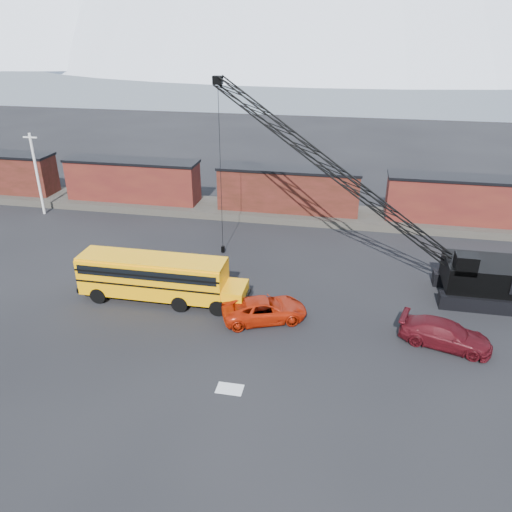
% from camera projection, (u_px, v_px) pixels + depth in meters
% --- Properties ---
extents(ground, '(160.00, 160.00, 0.00)m').
position_uv_depth(ground, '(238.00, 344.00, 29.75)').
color(ground, black).
rests_on(ground, ground).
extents(gravel_berm, '(120.00, 5.00, 0.70)m').
position_uv_depth(gravel_berm, '(288.00, 213.00, 49.12)').
color(gravel_berm, '#4A443C').
rests_on(gravel_berm, ground).
extents(boxcar_west_near, '(13.70, 3.10, 4.17)m').
position_uv_depth(boxcar_west_near, '(133.00, 180.00, 50.88)').
color(boxcar_west_near, '#481514').
rests_on(boxcar_west_near, gravel_berm).
extents(boxcar_mid, '(13.70, 3.10, 4.17)m').
position_uv_depth(boxcar_mid, '(288.00, 189.00, 48.09)').
color(boxcar_mid, '#591E19').
rests_on(boxcar_mid, gravel_berm).
extents(boxcar_east_near, '(13.70, 3.10, 4.17)m').
position_uv_depth(boxcar_east_near, '(463.00, 200.00, 45.31)').
color(boxcar_east_near, '#481514').
rests_on(boxcar_east_near, gravel_berm).
extents(utility_pole, '(1.40, 0.24, 8.00)m').
position_uv_depth(utility_pole, '(37.00, 173.00, 48.13)').
color(utility_pole, silver).
rests_on(utility_pole, ground).
extents(snow_patch, '(1.40, 0.90, 0.02)m').
position_uv_depth(snow_patch, '(230.00, 389.00, 26.11)').
color(snow_patch, silver).
rests_on(snow_patch, ground).
extents(school_bus, '(11.65, 2.65, 3.19)m').
position_uv_depth(school_bus, '(158.00, 277.00, 33.71)').
color(school_bus, '#FDA405').
rests_on(school_bus, ground).
extents(red_pickup, '(5.97, 4.34, 1.51)m').
position_uv_depth(red_pickup, '(264.00, 309.00, 31.89)').
color(red_pickup, '#B52108').
rests_on(red_pickup, ground).
extents(maroon_suv, '(5.65, 3.48, 1.53)m').
position_uv_depth(maroon_suv, '(445.00, 334.00, 29.34)').
color(maroon_suv, '#4B0D14').
rests_on(maroon_suv, ground).
extents(crawler_crane, '(22.41, 6.46, 14.13)m').
position_uv_depth(crawler_crane, '(338.00, 173.00, 34.88)').
color(crawler_crane, black).
rests_on(crawler_crane, ground).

